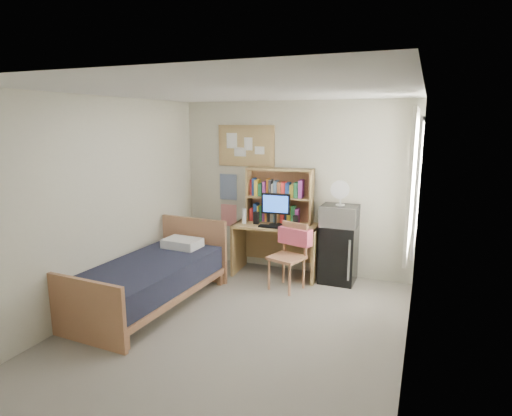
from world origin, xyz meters
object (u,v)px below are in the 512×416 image
at_px(speaker_left, 256,218).
at_px(speaker_right, 295,221).
at_px(desk_chair, 287,257).
at_px(mini_fridge, 339,254).
at_px(monitor, 276,210).
at_px(desk_fan, 341,194).
at_px(bulletin_board, 246,146).
at_px(bed, 149,284).
at_px(microwave, 340,216).
at_px(desk, 276,250).

relative_size(speaker_left, speaker_right, 1.08).
bearing_deg(speaker_right, speaker_left, -180.00).
xyz_separation_m(desk_chair, mini_fridge, (0.61, 0.57, -0.04)).
xyz_separation_m(monitor, speaker_right, (0.30, 0.02, -0.15)).
xyz_separation_m(desk_chair, desk_fan, (0.61, 0.55, 0.83)).
bearing_deg(monitor, speaker_right, 0.00).
xyz_separation_m(bulletin_board, speaker_right, (0.93, -0.36, -1.05)).
bearing_deg(bed, monitor, 57.89).
distance_m(monitor, speaker_left, 0.33).
height_order(desk_chair, monitor, monitor).
height_order(speaker_right, microwave, microwave).
distance_m(desk_chair, speaker_right, 0.61).
distance_m(desk_chair, microwave, 0.97).
relative_size(speaker_left, microwave, 0.35).
distance_m(monitor, microwave, 0.93).
bearing_deg(speaker_right, desk, 168.69).
height_order(bulletin_board, monitor, bulletin_board).
relative_size(monitor, desk_fan, 1.44).
xyz_separation_m(bed, desk_fan, (2.04, 1.71, 1.01)).
distance_m(mini_fridge, desk_fan, 0.88).
relative_size(microwave, desk_fan, 1.59).
height_order(mini_fridge, bed, mini_fridge).
distance_m(bed, speaker_right, 2.23).
xyz_separation_m(bed, speaker_right, (1.42, 1.62, 0.59)).
height_order(monitor, desk_fan, desk_fan).
bearing_deg(bulletin_board, speaker_left, -50.09).
relative_size(speaker_left, desk_fan, 0.56).
bearing_deg(bulletin_board, bed, -103.82).
xyz_separation_m(bulletin_board, speaker_left, (0.33, -0.40, -1.04)).
relative_size(desk, desk_fan, 3.93).
relative_size(bulletin_board, microwave, 1.84).
height_order(speaker_left, microwave, microwave).
bearing_deg(desk_chair, microwave, 59.34).
distance_m(bed, microwave, 2.76).
xyz_separation_m(monitor, speaker_left, (-0.30, -0.02, -0.14)).
bearing_deg(bed, mini_fridge, 43.08).
xyz_separation_m(speaker_right, desk_fan, (0.62, 0.09, 0.43)).
bearing_deg(monitor, bed, -128.60).
distance_m(microwave, desk_fan, 0.31).
xyz_separation_m(desk, mini_fridge, (0.93, 0.07, 0.03)).
xyz_separation_m(monitor, desk_fan, (0.92, 0.11, 0.28)).
distance_m(speaker_left, microwave, 1.23).
bearing_deg(mini_fridge, desk, -175.31).
xyz_separation_m(mini_fridge, microwave, (-0.00, -0.02, 0.57)).
xyz_separation_m(desk_chair, bed, (-1.44, -1.16, -0.18)).
xyz_separation_m(speaker_right, microwave, (0.62, 0.09, 0.12)).
bearing_deg(bed, speaker_right, 51.65).
bearing_deg(bulletin_board, microwave, -9.87).
distance_m(bulletin_board, desk, 1.68).
bearing_deg(desk_chair, mini_fridge, 60.36).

